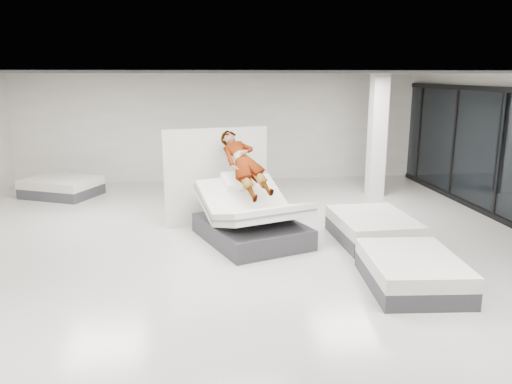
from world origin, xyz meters
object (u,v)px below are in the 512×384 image
(hero_bed, at_px, (251,220))
(divider_panel, at_px, (217,176))
(person, at_px, (244,172))
(flat_bed_right_far, at_px, (373,228))
(flat_bed_right_near, at_px, (412,271))
(remote, at_px, (262,186))
(flat_bed_left_far, at_px, (62,187))
(column, at_px, (377,136))

(hero_bed, distance_m, divider_panel, 1.57)
(person, relative_size, flat_bed_right_far, 0.95)
(divider_panel, bearing_deg, flat_bed_right_near, -68.29)
(divider_panel, bearing_deg, hero_bed, -80.35)
(person, bearing_deg, divider_panel, 95.68)
(remote, height_order, flat_bed_left_far, remote)
(person, relative_size, flat_bed_left_far, 0.81)
(hero_bed, bearing_deg, remote, 8.58)
(person, height_order, divider_panel, person)
(hero_bed, relative_size, divider_panel, 1.15)
(person, relative_size, remote, 12.74)
(flat_bed_left_far, bearing_deg, divider_panel, -36.27)
(flat_bed_right_far, height_order, flat_bed_right_near, flat_bed_right_far)
(person, xyz_separation_m, divider_panel, (-0.49, 1.03, -0.27))
(person, height_order, flat_bed_right_near, person)
(remote, xyz_separation_m, flat_bed_right_near, (1.97, -2.50, -0.84))
(hero_bed, relative_size, flat_bed_right_far, 1.41)
(flat_bed_right_far, bearing_deg, divider_panel, 151.49)
(remote, distance_m, divider_panel, 1.52)
(divider_panel, distance_m, flat_bed_right_near, 4.76)
(remote, height_order, flat_bed_right_near, remote)
(divider_panel, xyz_separation_m, column, (4.31, 2.01, 0.56))
(hero_bed, distance_m, flat_bed_right_far, 2.38)
(person, xyz_separation_m, flat_bed_left_far, (-4.51, 3.97, -1.06))
(flat_bed_right_near, distance_m, flat_bed_left_far, 9.56)
(person, relative_size, divider_panel, 0.78)
(remote, xyz_separation_m, flat_bed_right_far, (2.13, -0.32, -0.83))
(flat_bed_right_near, height_order, flat_bed_left_far, flat_bed_left_far)
(column, bearing_deg, divider_panel, -154.98)
(person, height_order, column, column)
(remote, height_order, flat_bed_right_far, remote)
(flat_bed_left_far, xyz_separation_m, column, (8.33, -0.93, 1.35))
(divider_panel, height_order, flat_bed_right_near, divider_panel)
(remote, relative_size, flat_bed_right_far, 0.07)
(hero_bed, distance_m, flat_bed_right_near, 3.30)
(flat_bed_left_far, bearing_deg, flat_bed_right_near, -44.64)
(person, distance_m, flat_bed_left_far, 6.10)
(flat_bed_right_far, bearing_deg, column, 69.37)
(remote, distance_m, column, 4.83)
(person, bearing_deg, remote, -57.85)
(flat_bed_right_near, relative_size, flat_bed_left_far, 0.86)
(flat_bed_right_near, bearing_deg, column, 75.27)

